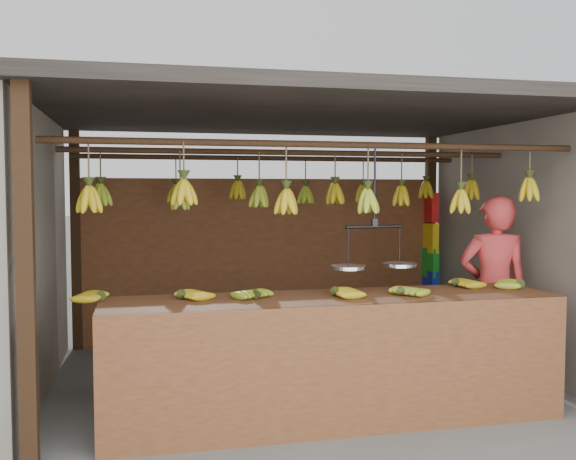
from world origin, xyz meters
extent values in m
plane|color=#5B5B57|center=(0.00, 0.00, 0.00)|extent=(80.00, 80.00, 0.00)
cube|color=black|center=(-2.00, -1.50, 1.15)|extent=(0.10, 0.10, 2.30)
cube|color=black|center=(-2.00, 1.50, 1.15)|extent=(0.10, 0.10, 2.30)
cube|color=black|center=(2.00, 1.50, 1.15)|extent=(0.10, 0.10, 2.30)
cube|color=black|center=(0.00, 0.00, 2.35)|extent=(4.30, 3.30, 0.10)
cylinder|color=black|center=(0.00, -1.00, 2.00)|extent=(4.00, 0.05, 0.05)
cylinder|color=black|center=(0.00, 0.00, 2.00)|extent=(4.00, 0.05, 0.05)
cylinder|color=black|center=(0.00, 1.00, 2.00)|extent=(4.00, 0.05, 0.05)
cube|color=brown|center=(0.00, 1.50, 0.90)|extent=(4.00, 0.06, 1.80)
cube|color=brown|center=(0.01, -1.10, 0.86)|extent=(3.28, 0.73, 0.08)
cube|color=brown|center=(0.01, -1.46, 0.45)|extent=(3.28, 0.04, 0.90)
cube|color=black|center=(-1.53, -1.41, 0.41)|extent=(0.07, 0.07, 0.82)
cube|color=black|center=(1.56, -1.41, 0.41)|extent=(0.07, 0.07, 0.82)
cube|color=black|center=(-1.53, -0.79, 0.41)|extent=(0.07, 0.07, 0.82)
cube|color=black|center=(1.56, -0.79, 0.41)|extent=(0.07, 0.07, 0.82)
ellipsoid|color=#AE9112|center=(-1.60, -0.92, 0.93)|extent=(0.28, 0.24, 0.06)
ellipsoid|color=#AE9112|center=(-1.05, -1.02, 0.93)|extent=(0.30, 0.27, 0.06)
ellipsoid|color=#92A523|center=(-0.53, -1.11, 0.93)|extent=(0.27, 0.30, 0.06)
ellipsoid|color=#AE9112|center=(0.02, -1.14, 0.93)|extent=(0.25, 0.19, 0.06)
ellipsoid|color=#92A523|center=(0.51, -1.21, 0.93)|extent=(0.30, 0.28, 0.06)
ellipsoid|color=#AE9112|center=(1.10, -0.90, 0.93)|extent=(0.26, 0.21, 0.06)
ellipsoid|color=#92A523|center=(1.56, -1.05, 0.93)|extent=(0.30, 0.29, 0.06)
ellipsoid|color=#AE9112|center=(-1.67, -0.97, 1.61)|extent=(0.16, 0.16, 0.28)
ellipsoid|color=#AE9112|center=(-1.04, -1.02, 1.65)|extent=(0.16, 0.16, 0.28)
ellipsoid|color=#AE9112|center=(-0.31, -0.97, 1.59)|extent=(0.16, 0.16, 0.28)
ellipsoid|color=#92A523|center=(0.32, -0.96, 1.59)|extent=(0.16, 0.16, 0.28)
ellipsoid|color=#AE9112|center=(1.07, -0.99, 1.58)|extent=(0.16, 0.16, 0.28)
ellipsoid|color=#AE9112|center=(1.68, -0.96, 1.67)|extent=(0.16, 0.16, 0.28)
ellipsoid|color=#92A523|center=(-1.66, 0.04, 1.63)|extent=(0.16, 0.16, 0.28)
ellipsoid|color=#92A523|center=(-1.01, -0.03, 1.60)|extent=(0.16, 0.16, 0.28)
ellipsoid|color=#92A523|center=(-0.33, -0.02, 1.61)|extent=(0.16, 0.16, 0.28)
ellipsoid|color=#AE9112|center=(0.36, -0.02, 1.64)|extent=(0.16, 0.16, 0.28)
ellipsoid|color=#AE9112|center=(0.99, -0.03, 1.62)|extent=(0.16, 0.16, 0.28)
ellipsoid|color=#AE9112|center=(1.69, -0.02, 1.67)|extent=(0.16, 0.16, 0.28)
ellipsoid|color=#92A523|center=(-1.71, 1.02, 1.63)|extent=(0.16, 0.16, 0.28)
ellipsoid|color=#AE9112|center=(-0.99, 0.99, 1.64)|extent=(0.16, 0.16, 0.28)
ellipsoid|color=#AE9112|center=(-0.37, 0.96, 1.67)|extent=(0.16, 0.16, 0.28)
ellipsoid|color=#92A523|center=(0.35, 1.02, 1.62)|extent=(0.16, 0.16, 0.28)
ellipsoid|color=#AE9112|center=(0.97, 0.97, 1.64)|extent=(0.16, 0.16, 0.28)
ellipsoid|color=#AE9112|center=(1.70, 0.98, 1.68)|extent=(0.16, 0.16, 0.28)
cylinder|color=black|center=(0.36, -1.00, 1.70)|extent=(0.02, 0.02, 0.60)
cylinder|color=black|center=(0.36, -1.00, 1.40)|extent=(0.47, 0.09, 0.02)
cylinder|color=silver|center=(0.15, -1.03, 1.10)|extent=(0.26, 0.26, 0.02)
cylinder|color=silver|center=(0.58, -0.97, 1.10)|extent=(0.26, 0.26, 0.02)
imported|color=#BF3333|center=(1.60, -0.60, 0.81)|extent=(0.66, 0.51, 1.62)
cube|color=red|center=(1.94, 1.35, 1.47)|extent=(0.08, 0.26, 0.34)
cube|color=yellow|center=(1.94, 1.35, 1.12)|extent=(0.08, 0.26, 0.34)
cube|color=#199926|center=(1.94, 1.35, 0.83)|extent=(0.08, 0.26, 0.34)
cube|color=#1426BF|center=(1.94, 1.35, 0.57)|extent=(0.08, 0.26, 0.34)
camera|label=1|loc=(-1.33, -5.50, 1.66)|focal=40.00mm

